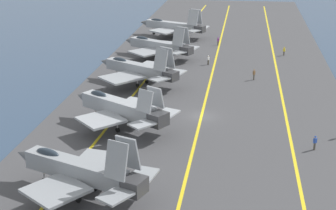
# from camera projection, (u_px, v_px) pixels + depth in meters

# --- Properties ---
(ground_plane) EXTENTS (2000.00, 2000.00, 0.00)m
(ground_plane) POSITION_uv_depth(u_px,v_px,m) (201.00, 119.00, 69.20)
(ground_plane) COLOR #2D425B
(carrier_deck) EXTENTS (211.40, 40.85, 0.40)m
(carrier_deck) POSITION_uv_depth(u_px,v_px,m) (201.00, 117.00, 69.13)
(carrier_deck) COLOR #424244
(carrier_deck) RESTS_ON ground
(deck_stripe_foul_line) EXTENTS (190.26, 1.75, 0.01)m
(deck_stripe_foul_line) POSITION_uv_depth(u_px,v_px,m) (287.00, 121.00, 67.48)
(deck_stripe_foul_line) COLOR yellow
(deck_stripe_foul_line) RESTS_ON carrier_deck
(deck_stripe_centerline) EXTENTS (190.26, 0.36, 0.01)m
(deck_stripe_centerline) POSITION_uv_depth(u_px,v_px,m) (201.00, 116.00, 69.06)
(deck_stripe_centerline) COLOR yellow
(deck_stripe_centerline) RESTS_ON carrier_deck
(deck_stripe_edge_line) EXTENTS (190.10, 8.53, 0.01)m
(deck_stripe_edge_line) POSITION_uv_depth(u_px,v_px,m) (120.00, 112.00, 70.65)
(deck_stripe_edge_line) COLOR yellow
(deck_stripe_edge_line) RESTS_ON carrier_deck
(parked_jet_second) EXTENTS (12.13, 15.27, 6.88)m
(parked_jet_second) POSITION_uv_depth(u_px,v_px,m) (79.00, 170.00, 48.48)
(parked_jet_second) COLOR gray
(parked_jet_second) RESTS_ON carrier_deck
(parked_jet_third) EXTENTS (12.50, 14.98, 6.27)m
(parked_jet_third) POSITION_uv_depth(u_px,v_px,m) (119.00, 108.00, 64.37)
(parked_jet_third) COLOR #9EA3A8
(parked_jet_third) RESTS_ON carrier_deck
(parked_jet_fourth) EXTENTS (13.87, 15.40, 6.75)m
(parked_jet_fourth) POSITION_uv_depth(u_px,v_px,m) (138.00, 69.00, 81.37)
(parked_jet_fourth) COLOR #93999E
(parked_jet_fourth) RESTS_ON carrier_deck
(parked_jet_fifth) EXTENTS (13.01, 15.63, 6.35)m
(parked_jet_fifth) POSITION_uv_depth(u_px,v_px,m) (158.00, 46.00, 97.90)
(parked_jet_fifth) COLOR #93999E
(parked_jet_fifth) RESTS_ON carrier_deck
(parked_jet_sixth) EXTENTS (12.56, 16.59, 6.59)m
(parked_jet_sixth) POSITION_uv_depth(u_px,v_px,m) (173.00, 26.00, 114.83)
(parked_jet_sixth) COLOR #9EA3A8
(parked_jet_sixth) RESTS_ON carrier_deck
(crew_white_vest) EXTENTS (0.46, 0.42, 1.75)m
(crew_white_vest) POSITION_uv_depth(u_px,v_px,m) (208.00, 60.00, 93.16)
(crew_white_vest) COLOR #383328
(crew_white_vest) RESTS_ON carrier_deck
(crew_yellow_vest) EXTENTS (0.36, 0.44, 1.69)m
(crew_yellow_vest) POSITION_uv_depth(u_px,v_px,m) (284.00, 51.00, 99.48)
(crew_yellow_vest) COLOR #4C473D
(crew_yellow_vest) RESTS_ON carrier_deck
(crew_purple_vest) EXTENTS (0.33, 0.42, 1.75)m
(crew_purple_vest) POSITION_uv_depth(u_px,v_px,m) (218.00, 41.00, 107.65)
(crew_purple_vest) COLOR #383328
(crew_purple_vest) RESTS_ON carrier_deck
(crew_brown_vest) EXTENTS (0.46, 0.44, 1.82)m
(crew_brown_vest) POSITION_uv_depth(u_px,v_px,m) (254.00, 74.00, 84.28)
(crew_brown_vest) COLOR #4C473D
(crew_brown_vest) RESTS_ON carrier_deck
(crew_blue_vest) EXTENTS (0.45, 0.46, 1.74)m
(crew_blue_vest) POSITION_uv_depth(u_px,v_px,m) (315.00, 142.00, 58.64)
(crew_blue_vest) COLOR #4C473D
(crew_blue_vest) RESTS_ON carrier_deck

